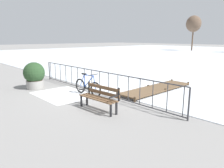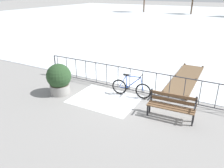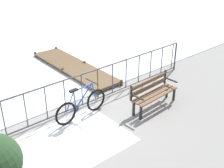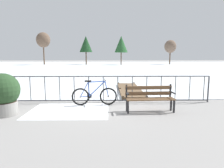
{
  "view_description": "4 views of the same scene",
  "coord_description": "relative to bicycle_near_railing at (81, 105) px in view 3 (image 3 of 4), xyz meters",
  "views": [
    {
      "loc": [
        7.4,
        -5.83,
        2.48
      ],
      "look_at": [
        1.44,
        -0.32,
        0.71
      ],
      "focal_mm": 33.98,
      "sensor_mm": 36.0,
      "label": 1
    },
    {
      "loc": [
        3.32,
        -8.22,
        4.14
      ],
      "look_at": [
        -0.73,
        -0.8,
        0.55
      ],
      "focal_mm": 35.84,
      "sensor_mm": 36.0,
      "label": 2
    },
    {
      "loc": [
        -3.81,
        -6.19,
        4.49
      ],
      "look_at": [
        0.9,
        -0.62,
        0.79
      ],
      "focal_mm": 46.66,
      "sensor_mm": 36.0,
      "label": 3
    },
    {
      "loc": [
        0.5,
        -7.79,
        1.85
      ],
      "look_at": [
        0.64,
        0.19,
        0.72
      ],
      "focal_mm": 31.88,
      "sensor_mm": 36.0,
      "label": 4
    }
  ],
  "objects": [
    {
      "name": "wooden_dock",
      "position": [
        1.64,
        2.87,
        -0.25
      ],
      "size": [
        1.1,
        4.38,
        0.2
      ],
      "color": "brown",
      "rests_on": "ground"
    },
    {
      "name": "ground_plane",
      "position": [
        0.04,
        0.43,
        -0.37
      ],
      "size": [
        160.0,
        160.0,
        0.0
      ],
      "primitive_type": "plane",
      "color": "gray"
    },
    {
      "name": "snow_patch",
      "position": [
        -0.81,
        -0.77,
        -0.36
      ],
      "size": [
        2.65,
        2.04,
        0.01
      ],
      "primitive_type": "cube",
      "color": "white",
      "rests_on": "ground"
    },
    {
      "name": "park_bench",
      "position": [
        1.91,
        -0.87,
        0.14
      ],
      "size": [
        1.62,
        0.57,
        0.89
      ],
      "color": "brown",
      "rests_on": "ground"
    },
    {
      "name": "bicycle_near_railing",
      "position": [
        0.0,
        0.0,
        0.0
      ],
      "size": [
        1.71,
        0.52,
        0.97
      ],
      "color": "black",
      "rests_on": "ground"
    },
    {
      "name": "railing_fence",
      "position": [
        0.04,
        0.43,
        0.19
      ],
      "size": [
        9.06,
        0.06,
        1.07
      ],
      "color": "#38383D",
      "rests_on": "ground"
    }
  ]
}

